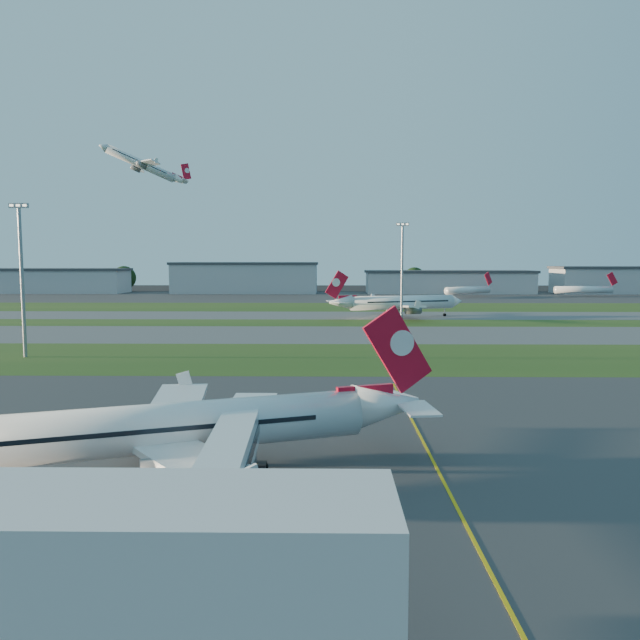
{
  "coord_description": "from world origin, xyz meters",
  "views": [
    {
      "loc": [
        -3.49,
        -51.63,
        16.48
      ],
      "look_at": [
        -4.99,
        46.0,
        7.0
      ],
      "focal_mm": 35.0,
      "sensor_mm": 36.0,
      "label": 1
    }
  ],
  "objects_px": {
    "mini_jet_near": "(468,290)",
    "mini_jet_far": "(584,290)",
    "jet_bridge": "(224,467)",
    "airliner_taxiing": "(401,303)",
    "light_mast_west": "(22,270)",
    "light_mast_centre": "(402,266)",
    "airliner_parked": "(176,429)"
  },
  "relations": [
    {
      "from": "airliner_parked",
      "to": "airliner_taxiing",
      "type": "distance_m",
      "value": 135.61
    },
    {
      "from": "mini_jet_near",
      "to": "mini_jet_far",
      "type": "relative_size",
      "value": 0.85
    },
    {
      "from": "airliner_taxiing",
      "to": "mini_jet_far",
      "type": "distance_m",
      "value": 136.61
    },
    {
      "from": "airliner_taxiing",
      "to": "mini_jet_near",
      "type": "bearing_deg",
      "value": -130.66
    },
    {
      "from": "airliner_taxiing",
      "to": "airliner_parked",
      "type": "bearing_deg",
      "value": 58.56
    },
    {
      "from": "mini_jet_far",
      "to": "light_mast_centre",
      "type": "height_order",
      "value": "light_mast_centre"
    },
    {
      "from": "airliner_taxiing",
      "to": "mini_jet_near",
      "type": "distance_m",
      "value": 103.94
    },
    {
      "from": "jet_bridge",
      "to": "mini_jet_far",
      "type": "height_order",
      "value": "mini_jet_far"
    },
    {
      "from": "light_mast_west",
      "to": "mini_jet_near",
      "type": "bearing_deg",
      "value": 56.47
    },
    {
      "from": "mini_jet_far",
      "to": "jet_bridge",
      "type": "bearing_deg",
      "value": -121.03
    },
    {
      "from": "airliner_taxiing",
      "to": "light_mast_centre",
      "type": "xyz_separation_m",
      "value": [
        -1.88,
        -17.32,
        10.58
      ]
    },
    {
      "from": "light_mast_west",
      "to": "light_mast_centre",
      "type": "xyz_separation_m",
      "value": [
        70.0,
        56.0,
        0.0
      ]
    },
    {
      "from": "mini_jet_near",
      "to": "light_mast_centre",
      "type": "distance_m",
      "value": 121.29
    },
    {
      "from": "airliner_parked",
      "to": "airliner_taxiing",
      "type": "xyz_separation_m",
      "value": [
        31.76,
        131.84,
        0.26
      ]
    },
    {
      "from": "mini_jet_near",
      "to": "light_mast_west",
      "type": "bearing_deg",
      "value": -158.59
    },
    {
      "from": "light_mast_west",
      "to": "mini_jet_far",
      "type": "bearing_deg",
      "value": 46.65
    },
    {
      "from": "light_mast_west",
      "to": "airliner_parked",
      "type": "bearing_deg",
      "value": -55.57
    },
    {
      "from": "mini_jet_near",
      "to": "light_mast_centre",
      "type": "xyz_separation_m",
      "value": [
        -42.09,
        -113.16,
        11.53
      ]
    },
    {
      "from": "mini_jet_near",
      "to": "light_mast_centre",
      "type": "height_order",
      "value": "light_mast_centre"
    },
    {
      "from": "mini_jet_far",
      "to": "light_mast_west",
      "type": "bearing_deg",
      "value": -138.11
    },
    {
      "from": "airliner_taxiing",
      "to": "light_mast_west",
      "type": "xyz_separation_m",
      "value": [
        -71.88,
        -73.32,
        10.58
      ]
    },
    {
      "from": "jet_bridge",
      "to": "airliner_taxiing",
      "type": "bearing_deg",
      "value": 79.25
    },
    {
      "from": "mini_jet_near",
      "to": "mini_jet_far",
      "type": "distance_m",
      "value": 52.36
    },
    {
      "from": "mini_jet_near",
      "to": "mini_jet_far",
      "type": "bearing_deg",
      "value": -29.79
    },
    {
      "from": "light_mast_centre",
      "to": "airliner_parked",
      "type": "bearing_deg",
      "value": -104.62
    },
    {
      "from": "light_mast_centre",
      "to": "mini_jet_near",
      "type": "bearing_deg",
      "value": 69.6
    },
    {
      "from": "mini_jet_near",
      "to": "airliner_taxiing",
      "type": "bearing_deg",
      "value": -147.82
    },
    {
      "from": "airliner_parked",
      "to": "mini_jet_far",
      "type": "relative_size",
      "value": 1.21
    },
    {
      "from": "jet_bridge",
      "to": "mini_jet_far",
      "type": "xyz_separation_m",
      "value": [
        119.04,
        241.21,
        -0.73
      ]
    },
    {
      "from": "jet_bridge",
      "to": "light_mast_centre",
      "type": "height_order",
      "value": "light_mast_centre"
    },
    {
      "from": "airliner_taxiing",
      "to": "light_mast_west",
      "type": "relative_size",
      "value": 1.45
    },
    {
      "from": "mini_jet_far",
      "to": "light_mast_centre",
      "type": "relative_size",
      "value": 1.11
    }
  ]
}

